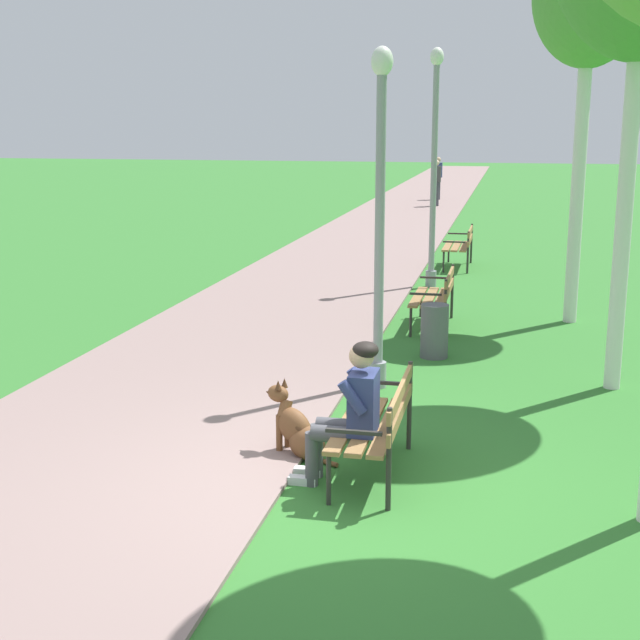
% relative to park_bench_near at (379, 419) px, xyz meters
% --- Properties ---
extents(ground_plane, '(120.00, 120.00, 0.00)m').
position_rel_park_bench_near_xyz_m(ground_plane, '(-0.36, -0.40, -0.51)').
color(ground_plane, '#33752D').
extents(paved_path, '(3.63, 60.00, 0.04)m').
position_rel_park_bench_near_xyz_m(paved_path, '(-2.53, 23.60, -0.49)').
color(paved_path, gray).
rests_on(paved_path, ground).
extents(park_bench_near, '(0.55, 1.50, 0.85)m').
position_rel_park_bench_near_xyz_m(park_bench_near, '(0.00, 0.00, 0.00)').
color(park_bench_near, olive).
rests_on(park_bench_near, ground).
extents(park_bench_mid, '(0.55, 1.50, 0.85)m').
position_rel_park_bench_near_xyz_m(park_bench_mid, '(-0.02, 5.80, 0.00)').
color(park_bench_mid, olive).
rests_on(park_bench_mid, ground).
extents(park_bench_far, '(0.55, 1.50, 0.85)m').
position_rel_park_bench_near_xyz_m(park_bench_far, '(-0.01, 11.44, 0.00)').
color(park_bench_far, olive).
rests_on(park_bench_far, ground).
extents(person_seated_on_near_bench, '(0.74, 0.49, 1.25)m').
position_rel_park_bench_near_xyz_m(person_seated_on_near_bench, '(-0.21, -0.24, 0.17)').
color(person_seated_on_near_bench, '#4C4C51').
rests_on(person_seated_on_near_bench, ground).
extents(dog_brown, '(0.78, 0.47, 0.71)m').
position_rel_park_bench_near_xyz_m(dog_brown, '(-0.78, 0.27, -0.25)').
color(dog_brown, brown).
rests_on(dog_brown, ground).
extents(lamp_post_near, '(0.24, 0.24, 3.79)m').
position_rel_park_bench_near_xyz_m(lamp_post_near, '(-0.41, 2.60, 1.45)').
color(lamp_post_near, gray).
rests_on(lamp_post_near, ground).
extents(lamp_post_mid, '(0.24, 0.24, 4.27)m').
position_rel_park_bench_near_xyz_m(lamp_post_mid, '(-0.41, 9.12, 1.70)').
color(lamp_post_mid, gray).
rests_on(lamp_post_mid, ground).
extents(litter_bin, '(0.36, 0.36, 0.70)m').
position_rel_park_bench_near_xyz_m(litter_bin, '(0.11, 4.08, -0.16)').
color(litter_bin, '#515156').
rests_on(litter_bin, ground).
extents(pedestrian_distant, '(0.32, 0.22, 1.65)m').
position_rel_park_bench_near_xyz_m(pedestrian_distant, '(-1.72, 24.77, 0.33)').
color(pedestrian_distant, '#383842').
rests_on(pedestrian_distant, ground).
extents(pedestrian_further_distant, '(0.32, 0.22, 1.65)m').
position_rel_park_bench_near_xyz_m(pedestrian_further_distant, '(-1.89, 27.47, 0.33)').
color(pedestrian_further_distant, '#383842').
rests_on(pedestrian_further_distant, ground).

